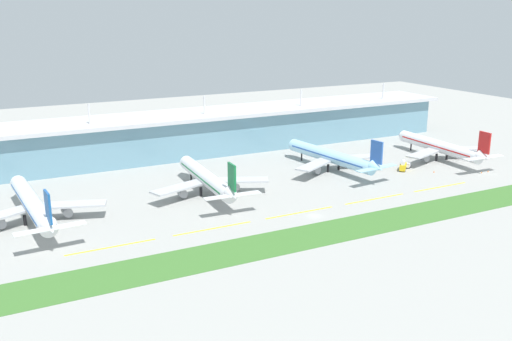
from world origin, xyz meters
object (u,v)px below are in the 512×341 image
airliner_far_middle (332,157)px  fuel_truck (403,166)px  airliner_near_middle (207,179)px  baggage_cart (408,165)px  airliner_nearest (33,204)px  airliner_farthest (440,147)px  safety_cone_right_wingtip (482,172)px  safety_cone_nose_front (434,172)px  safety_cone_left_wingtip (488,171)px

airliner_far_middle → fuel_truck: bearing=-27.5°
airliner_near_middle → baggage_cart: airliner_near_middle is taller
airliner_nearest → airliner_near_middle: (65.08, 1.65, -0.00)m
airliner_farthest → safety_cone_right_wingtip: size_ratio=90.65×
fuel_truck → airliner_nearest: bearing=177.5°
fuel_truck → safety_cone_nose_front: 13.80m
airliner_nearest → fuel_truck: 158.02m
airliner_far_middle → airliner_farthest: bearing=-8.1°
airliner_near_middle → safety_cone_left_wingtip: size_ratio=89.43×
airliner_far_middle → fuel_truck: airliner_far_middle is taller
airliner_nearest → safety_cone_right_wingtip: airliner_nearest is taller
airliner_far_middle → baggage_cart: size_ratio=16.24×
airliner_nearest → airliner_near_middle: 65.10m
baggage_cart → safety_cone_left_wingtip: 35.10m
airliner_far_middle → airliner_near_middle: bearing=-174.0°
airliner_nearest → safety_cone_nose_front: airliner_nearest is taller
airliner_nearest → safety_cone_left_wingtip: airliner_nearest is taller
airliner_near_middle → safety_cone_right_wingtip: airliner_near_middle is taller
safety_cone_right_wingtip → airliner_farthest: bearing=88.4°
airliner_near_middle → safety_cone_right_wingtip: 124.49m
airliner_near_middle → safety_cone_right_wingtip: size_ratio=89.43×
safety_cone_left_wingtip → airliner_nearest: bearing=172.1°
fuel_truck → safety_cone_left_wingtip: fuel_truck is taller
safety_cone_left_wingtip → safety_cone_right_wingtip: (-4.14, 0.02, 0.00)m
safety_cone_right_wingtip → fuel_truck: bearing=145.2°
airliner_far_middle → baggage_cart: airliner_far_middle is taller
fuel_truck → safety_cone_nose_front: fuel_truck is taller
safety_cone_nose_front → safety_cone_right_wingtip: (18.14, -10.66, 0.00)m
airliner_near_middle → airliner_farthest: size_ratio=0.99×
airliner_far_middle → safety_cone_left_wingtip: 70.92m
baggage_cart → safety_cone_nose_front: (5.13, -11.23, -0.91)m
safety_cone_right_wingtip → airliner_near_middle: bearing=166.9°
airliner_farthest → safety_cone_right_wingtip: bearing=-91.6°
airliner_far_middle → safety_cone_left_wingtip: (61.46, -34.86, -6.10)m
safety_cone_left_wingtip → baggage_cart: bearing=141.4°
safety_cone_left_wingtip → fuel_truck: bearing=148.7°
safety_cone_left_wingtip → safety_cone_right_wingtip: bearing=179.7°
airliner_far_middle → airliner_farthest: same height
airliner_near_middle → safety_cone_left_wingtip: bearing=-12.7°
airliner_near_middle → safety_cone_left_wingtip: airliner_near_middle is taller
airliner_nearest → fuel_truck: airliner_nearest is taller
fuel_truck → safety_cone_left_wingtip: size_ratio=10.00×
baggage_cart → safety_cone_nose_front: bearing=-65.5°
fuel_truck → airliner_far_middle: bearing=152.5°
airliner_far_middle → baggage_cart: (34.05, -12.95, -5.19)m
safety_cone_left_wingtip → airliner_far_middle: bearing=150.4°
fuel_truck → safety_cone_nose_front: (10.22, -9.08, -1.91)m
airliner_nearest → safety_cone_nose_front: (168.04, -15.88, -6.10)m
airliner_farthest → fuel_truck: airliner_farthest is taller
airliner_far_middle → airliner_farthest: 58.65m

